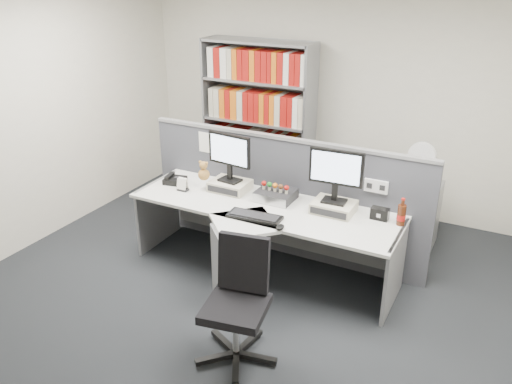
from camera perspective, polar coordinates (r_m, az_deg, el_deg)
The scene contains 21 objects.
ground at distance 4.71m, azimuth -3.74°, elevation -13.20°, with size 5.50×5.50×0.00m, color #25282C.
room_shell at distance 3.91m, azimuth -4.44°, elevation 8.34°, with size 5.04×5.54×2.72m.
partition at distance 5.33m, azimuth 3.01°, elevation -0.39°, with size 3.00×0.08×1.27m.
desk at distance 4.89m, azimuth -0.30°, elevation -5.21°, with size 2.60×1.20×0.72m.
monitor_riser_left at distance 5.26m, azimuth -2.87°, elevation 0.70°, with size 0.38×0.31×0.10m.
monitor_riser_right at distance 4.84m, azimuth 8.48°, elevation -1.63°, with size 0.38×0.31×0.10m.
monitor_left at distance 5.14m, azimuth -2.93°, elevation 4.22°, with size 0.48×0.18×0.49m.
monitor_right at distance 4.71m, azimuth 8.73°, elevation 2.22°, with size 0.49×0.17×0.50m.
desktop_pc at distance 5.05m, azimuth 2.16°, elevation -0.34°, with size 0.35×0.32×0.09m.
figurines at distance 5.00m, azimuth 2.10°, elevation 0.63°, with size 0.29×0.05×0.09m.
keyboard at distance 4.69m, azimuth -0.14°, elevation -2.68°, with size 0.51×0.22×0.03m.
mouse at distance 4.50m, azimuth 2.64°, elevation -3.86°, with size 0.07×0.10×0.04m, color black.
desk_phone at distance 5.50m, azimuth -8.90°, elevation 1.32°, with size 0.24×0.23×0.09m.
desk_calendar at distance 5.30m, azimuth -8.01°, elevation 0.72°, with size 0.11×0.08×0.13m.
plush_toy at distance 5.25m, azimuth -5.73°, elevation 2.18°, with size 0.12×0.12×0.20m.
speaker at distance 4.79m, azimuth 13.38°, elevation -2.32°, with size 0.16×0.09×0.11m, color black.
cola_bottle at distance 4.71m, azimuth 15.60°, elevation -2.43°, with size 0.08×0.08×0.25m.
shelving_unit at distance 6.60m, azimuth 0.22°, elevation 7.44°, with size 1.41×0.40×2.00m.
filing_cabinet at distance 5.80m, azimuth 16.88°, elevation -2.61°, with size 0.45×0.61×0.70m.
desk_fan at distance 5.56m, azimuth 17.67°, elevation 3.44°, with size 0.29×0.17×0.48m.
office_chair at distance 4.01m, azimuth -1.92°, elevation -11.47°, with size 0.63×0.62×0.95m.
Camera 1 is at (1.99, -3.20, 2.82)m, focal length 36.61 mm.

